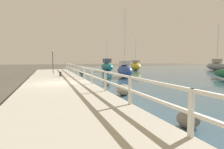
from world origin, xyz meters
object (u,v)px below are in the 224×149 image
dock_lamp (53,56)px  sailboat_yellow (136,66)px  sailboat_teal (107,66)px  sailboat_gray (217,66)px  sailboat_blue (125,70)px  mooring_bollard (60,74)px

dock_lamp → sailboat_yellow: bearing=23.2°
sailboat_teal → sailboat_yellow: bearing=12.7°
sailboat_teal → sailboat_gray: bearing=-9.0°
sailboat_gray → sailboat_blue: 20.34m
sailboat_gray → sailboat_blue: sailboat_gray is taller
sailboat_teal → sailboat_blue: 9.61m
sailboat_gray → mooring_bollard: bearing=-156.5°
sailboat_gray → sailboat_yellow: 13.91m
mooring_bollard → sailboat_gray: (26.12, 4.10, 0.32)m
sailboat_blue → sailboat_gray: bearing=21.0°
sailboat_yellow → sailboat_blue: 12.37m
mooring_bollard → dock_lamp: bearing=100.1°
mooring_bollard → sailboat_teal: 11.42m
sailboat_gray → sailboat_blue: size_ratio=1.11×
sailboat_yellow → sailboat_teal: bearing=-159.6°
sailboat_gray → sailboat_teal: (-18.44, 4.35, -0.00)m
sailboat_yellow → sailboat_blue: size_ratio=0.80×
dock_lamp → sailboat_teal: bearing=31.6°
mooring_bollard → sailboat_gray: bearing=8.9°
sailboat_yellow → sailboat_teal: (-5.53, -0.83, 0.03)m
sailboat_blue → dock_lamp: bearing=154.1°
sailboat_yellow → sailboat_blue: sailboat_blue is taller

